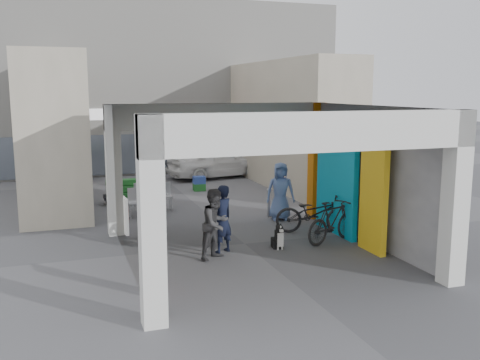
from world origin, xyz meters
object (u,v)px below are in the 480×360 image
object	(u,v)px
man_with_dog	(222,219)
bicycle_front	(314,213)
produce_stand	(122,195)
border_collie	(278,238)
man_crates	(156,168)
white_van	(216,161)
bicycle_rear	(333,222)
cafe_set	(148,203)
man_elderly	(280,191)
man_back_turned	(216,224)

from	to	relation	value
man_with_dog	bicycle_front	xyz separation A→B (m)	(2.90, 0.92, -0.28)
produce_stand	border_collie	xyz separation A→B (m)	(3.02, -6.59, -0.06)
man_crates	white_van	distance (m)	3.50
border_collie	man_crates	world-z (taller)	man_crates
bicycle_rear	man_with_dog	bearing A→B (deg)	67.20
cafe_set	man_elderly	bearing A→B (deg)	-30.60
produce_stand	man_crates	world-z (taller)	man_crates
man_back_turned	bicycle_front	size ratio (longest dim) A/B	0.79
cafe_set	border_collie	distance (m)	5.46
produce_stand	white_van	distance (m)	6.32
man_back_turned	cafe_set	bearing A→B (deg)	65.32
produce_stand	bicycle_front	size ratio (longest dim) A/B	0.59
produce_stand	bicycle_rear	size ratio (longest dim) A/B	0.68
cafe_set	bicycle_front	size ratio (longest dim) A/B	0.71
border_collie	bicycle_rear	distance (m)	1.56
border_collie	bicycle_rear	size ratio (longest dim) A/B	0.36
produce_stand	man_elderly	world-z (taller)	man_elderly
bicycle_front	bicycle_rear	distance (m)	1.01
produce_stand	border_collie	bearing A→B (deg)	-72.44
produce_stand	bicycle_front	world-z (taller)	bicycle_front
bicycle_rear	bicycle_front	bearing A→B (deg)	-19.61
man_with_dog	bicycle_front	bearing A→B (deg)	169.59
man_with_dog	man_crates	distance (m)	8.94
bicycle_rear	white_van	bearing A→B (deg)	-21.45
bicycle_rear	man_back_turned	bearing A→B (deg)	74.31
bicycle_front	white_van	xyz separation A→B (m)	(0.09, 9.82, 0.19)
bicycle_rear	white_van	size ratio (longest dim) A/B	0.42
man_crates	bicycle_front	distance (m)	8.54
border_collie	bicycle_front	size ratio (longest dim) A/B	0.31
cafe_set	border_collie	world-z (taller)	cafe_set
border_collie	man_back_turned	world-z (taller)	man_back_turned
border_collie	produce_stand	bearing A→B (deg)	122.61
bicycle_front	cafe_set	bearing A→B (deg)	64.88
man_with_dog	man_elderly	xyz separation A→B (m)	(2.63, 2.61, 0.04)
cafe_set	man_crates	bearing A→B (deg)	76.54
man_crates	bicycle_front	bearing A→B (deg)	126.02
man_back_turned	man_crates	world-z (taller)	man_crates
man_crates	man_back_turned	bearing A→B (deg)	104.48
man_with_dog	white_van	size ratio (longest dim) A/B	0.38
cafe_set	man_with_dog	bearing A→B (deg)	-78.11
cafe_set	white_van	size ratio (longest dim) A/B	0.34
border_collie	white_van	bearing A→B (deg)	89.63
man_elderly	man_back_turned	bearing A→B (deg)	-119.68
man_back_turned	bicycle_rear	xyz separation A→B (m)	(3.20, 0.30, -0.28)
man_crates	white_van	size ratio (longest dim) A/B	0.38
cafe_set	man_back_turned	distance (m)	5.23
cafe_set	white_van	xyz separation A→B (m)	(4.00, 5.98, 0.42)
man_elderly	produce_stand	bearing A→B (deg)	152.25
cafe_set	white_van	distance (m)	7.21
produce_stand	border_collie	world-z (taller)	produce_stand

